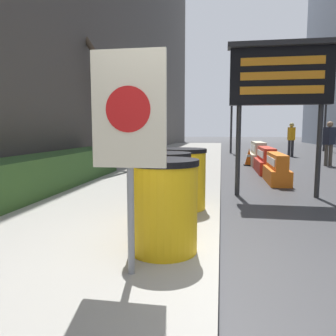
# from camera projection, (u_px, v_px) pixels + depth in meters

# --- Properties ---
(ground_plane) EXTENTS (120.00, 120.00, 0.00)m
(ground_plane) POSITION_uv_depth(u_px,v_px,m) (218.00, 288.00, 2.88)
(ground_plane) COLOR #38383A
(sidewalk_left) EXTENTS (4.20, 56.00, 0.13)m
(sidewalk_left) POSITION_uv_depth(u_px,v_px,m) (2.00, 265.00, 3.20)
(sidewalk_left) COLOR gray
(sidewalk_left) RESTS_ON ground_plane
(hedge_strip) EXTENTS (0.90, 5.52, 0.73)m
(hedge_strip) POSITION_uv_depth(u_px,v_px,m) (58.00, 169.00, 7.33)
(hedge_strip) COLOR #335628
(hedge_strip) RESTS_ON sidewalk_left
(bare_tree) EXTENTS (1.78, 2.07, 4.42)m
(bare_tree) POSITION_uv_depth(u_px,v_px,m) (112.00, 106.00, 10.79)
(bare_tree) COLOR #4C3D2D
(bare_tree) RESTS_ON sidewalk_left
(barrel_drum_foreground) EXTENTS (0.72, 0.72, 0.96)m
(barrel_drum_foreground) POSITION_uv_depth(u_px,v_px,m) (163.00, 205.00, 3.35)
(barrel_drum_foreground) COLOR yellow
(barrel_drum_foreground) RESTS_ON sidewalk_left
(barrel_drum_middle) EXTENTS (0.72, 0.72, 0.96)m
(barrel_drum_middle) POSITION_uv_depth(u_px,v_px,m) (163.00, 189.00, 4.30)
(barrel_drum_middle) COLOR yellow
(barrel_drum_middle) RESTS_ON sidewalk_left
(barrel_drum_back) EXTENTS (0.72, 0.72, 0.96)m
(barrel_drum_back) POSITION_uv_depth(u_px,v_px,m) (183.00, 179.00, 5.19)
(barrel_drum_back) COLOR yellow
(barrel_drum_back) RESTS_ON sidewalk_left
(warning_sign) EXTENTS (0.63, 0.08, 1.90)m
(warning_sign) POSITION_uv_depth(u_px,v_px,m) (129.00, 124.00, 2.71)
(warning_sign) COLOR gray
(warning_sign) RESTS_ON sidewalk_left
(message_board) EXTENTS (2.11, 0.36, 3.09)m
(message_board) POSITION_uv_depth(u_px,v_px,m) (281.00, 77.00, 6.53)
(message_board) COLOR #28282B
(message_board) RESTS_ON ground_plane
(jersey_barrier_orange_near) EXTENTS (0.50, 1.67, 0.76)m
(jersey_barrier_orange_near) POSITION_uv_depth(u_px,v_px,m) (276.00, 170.00, 8.53)
(jersey_barrier_orange_near) COLOR orange
(jersey_barrier_orange_near) RESTS_ON ground_plane
(jersey_barrier_red_striped) EXTENTS (0.59, 1.95, 0.81)m
(jersey_barrier_red_striped) POSITION_uv_depth(u_px,v_px,m) (266.00, 161.00, 10.58)
(jersey_barrier_red_striped) COLOR red
(jersey_barrier_red_striped) RESTS_ON ground_plane
(jersey_barrier_cream) EXTENTS (0.65, 2.00, 0.90)m
(jersey_barrier_cream) POSITION_uv_depth(u_px,v_px,m) (258.00, 155.00, 12.90)
(jersey_barrier_cream) COLOR beige
(jersey_barrier_cream) RESTS_ON ground_plane
(traffic_cone_near) EXTENTS (0.37, 0.37, 0.67)m
(traffic_cone_near) POSITION_uv_depth(u_px,v_px,m) (249.00, 157.00, 12.57)
(traffic_cone_near) COLOR black
(traffic_cone_near) RESTS_ON ground_plane
(traffic_cone_mid) EXTENTS (0.33, 0.33, 0.59)m
(traffic_cone_mid) POSITION_uv_depth(u_px,v_px,m) (271.00, 154.00, 14.90)
(traffic_cone_mid) COLOR black
(traffic_cone_mid) RESTS_ON ground_plane
(traffic_light_near_curb) EXTENTS (0.28, 0.45, 3.64)m
(traffic_light_near_curb) POSITION_uv_depth(u_px,v_px,m) (232.00, 107.00, 18.76)
(traffic_light_near_curb) COLOR #2D2D30
(traffic_light_near_curb) RESTS_ON ground_plane
(traffic_light_far_side) EXTENTS (0.28, 0.45, 3.81)m
(traffic_light_far_side) POSITION_uv_depth(u_px,v_px,m) (326.00, 107.00, 20.50)
(traffic_light_far_side) COLOR #2D2D30
(traffic_light_far_side) RESTS_ON ground_plane
(pedestrian_worker) EXTENTS (0.30, 0.47, 1.73)m
(pedestrian_worker) POSITION_uv_depth(u_px,v_px,m) (291.00, 137.00, 16.76)
(pedestrian_worker) COLOR #333338
(pedestrian_worker) RESTS_ON ground_plane
(pedestrian_passerby) EXTENTS (0.51, 0.49, 1.69)m
(pedestrian_passerby) POSITION_uv_depth(u_px,v_px,m) (329.00, 140.00, 12.37)
(pedestrian_passerby) COLOR #514C42
(pedestrian_passerby) RESTS_ON ground_plane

